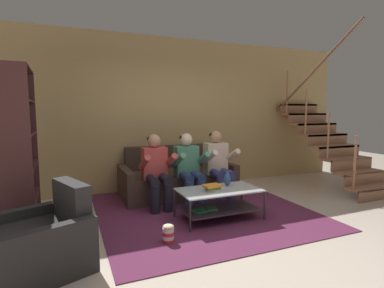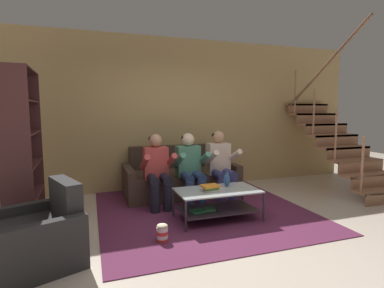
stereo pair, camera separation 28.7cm
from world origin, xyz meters
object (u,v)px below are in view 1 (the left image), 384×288
(vase, at_px, (227,179))
(popcorn_tub, at_px, (168,233))
(person_seated_left, at_px, (156,168))
(book_stack, at_px, (213,187))
(couch, at_px, (177,179))
(bookshelf, at_px, (16,164))
(armchair, at_px, (42,242))
(coffee_table, at_px, (218,199))
(person_seated_middle, at_px, (189,166))
(person_seated_right, at_px, (218,162))

(vase, height_order, popcorn_tub, vase)
(person_seated_left, relative_size, book_stack, 4.58)
(couch, height_order, bookshelf, bookshelf)
(vase, bearing_deg, armchair, -163.67)
(book_stack, distance_m, armchair, 2.15)
(vase, distance_m, popcorn_tub, 1.32)
(book_stack, bearing_deg, coffee_table, 11.78)
(person_seated_middle, distance_m, armchair, 2.51)
(person_seated_middle, relative_size, bookshelf, 0.56)
(armchair, xyz_separation_m, popcorn_tub, (1.29, 0.11, -0.17))
(couch, relative_size, person_seated_right, 1.69)
(person_seated_left, distance_m, popcorn_tub, 1.39)
(bookshelf, bearing_deg, person_seated_middle, 4.95)
(armchair, bearing_deg, person_seated_middle, 33.89)
(person_seated_middle, height_order, vase, person_seated_middle)
(person_seated_right, height_order, popcorn_tub, person_seated_right)
(couch, height_order, book_stack, couch)
(couch, distance_m, coffee_table, 1.41)
(couch, bearing_deg, book_stack, -89.44)
(person_seated_right, xyz_separation_m, popcorn_tub, (-1.31, -1.28, -0.53))
(person_seated_right, distance_m, book_stack, 1.01)
(couch, bearing_deg, popcorn_tub, -112.49)
(person_seated_middle, xyz_separation_m, popcorn_tub, (-0.77, -1.27, -0.52))
(person_seated_middle, bearing_deg, armchair, -146.11)
(armchair, relative_size, popcorn_tub, 4.88)
(popcorn_tub, bearing_deg, armchair, -175.11)
(couch, xyz_separation_m, vase, (0.33, -1.27, 0.24))
(book_stack, relative_size, popcorn_tub, 1.16)
(bookshelf, relative_size, armchair, 1.94)
(person_seated_left, xyz_separation_m, bookshelf, (-1.86, -0.21, 0.22))
(person_seated_left, distance_m, vase, 1.12)
(vase, xyz_separation_m, armchair, (-2.39, -0.70, -0.25))
(person_seated_left, relative_size, popcorn_tub, 5.32)
(bookshelf, bearing_deg, person_seated_right, 4.09)
(couch, xyz_separation_m, person_seated_middle, (0.00, -0.58, 0.35))
(person_seated_left, relative_size, vase, 5.64)
(book_stack, bearing_deg, bookshelf, 165.37)
(popcorn_tub, bearing_deg, couch, 67.51)
(person_seated_left, distance_m, bookshelf, 1.89)
(armchair, bearing_deg, book_stack, 14.68)
(person_seated_left, xyz_separation_m, popcorn_tub, (-0.22, -1.27, -0.52))
(book_stack, distance_m, bookshelf, 2.53)
(person_seated_middle, bearing_deg, popcorn_tub, -121.13)
(bookshelf, bearing_deg, vase, -9.82)
(person_seated_right, relative_size, bookshelf, 0.57)
(book_stack, bearing_deg, person_seated_right, 57.82)
(couch, relative_size, book_stack, 7.89)
(person_seated_left, bearing_deg, vase, -37.93)
(armchair, bearing_deg, person_seated_left, 42.40)
(armchair, height_order, popcorn_tub, armchair)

